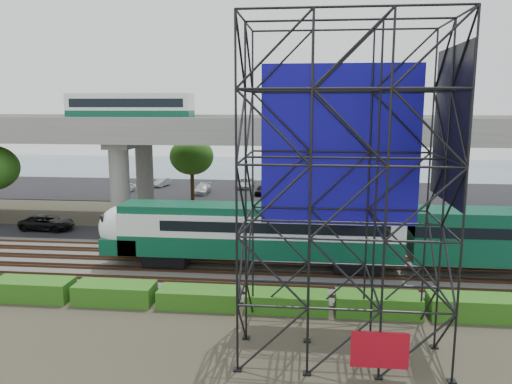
# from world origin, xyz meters

# --- Properties ---
(ground) EXTENTS (140.00, 140.00, 0.00)m
(ground) POSITION_xyz_m (0.00, 0.00, 0.00)
(ground) COLOR #474233
(ground) RESTS_ON ground
(ballast_bed) EXTENTS (90.00, 12.00, 0.20)m
(ballast_bed) POSITION_xyz_m (0.00, 2.00, 0.10)
(ballast_bed) COLOR slate
(ballast_bed) RESTS_ON ground
(service_road) EXTENTS (90.00, 5.00, 0.08)m
(service_road) POSITION_xyz_m (0.00, 10.50, 0.04)
(service_road) COLOR black
(service_road) RESTS_ON ground
(parking_lot) EXTENTS (90.00, 18.00, 0.08)m
(parking_lot) POSITION_xyz_m (0.00, 34.00, 0.04)
(parking_lot) COLOR black
(parking_lot) RESTS_ON ground
(harbor_water) EXTENTS (140.00, 40.00, 0.03)m
(harbor_water) POSITION_xyz_m (0.00, 56.00, 0.01)
(harbor_water) COLOR #3F5269
(harbor_water) RESTS_ON ground
(rail_tracks) EXTENTS (90.00, 9.52, 0.16)m
(rail_tracks) POSITION_xyz_m (0.00, 2.00, 0.28)
(rail_tracks) COLOR #472D1E
(rail_tracks) RESTS_ON ballast_bed
(commuter_train) EXTENTS (29.30, 3.06, 4.30)m
(commuter_train) POSITION_xyz_m (5.94, 2.00, 2.88)
(commuter_train) COLOR black
(commuter_train) RESTS_ON rail_tracks
(overpass) EXTENTS (80.00, 12.00, 12.40)m
(overpass) POSITION_xyz_m (-0.73, 16.00, 8.21)
(overpass) COLOR #9E9B93
(overpass) RESTS_ON ground
(scaffold_tower) EXTENTS (9.36, 6.36, 15.00)m
(scaffold_tower) POSITION_xyz_m (8.67, -7.98, 7.47)
(scaffold_tower) COLOR black
(scaffold_tower) RESTS_ON ground
(hedge_strip) EXTENTS (34.60, 1.80, 1.20)m
(hedge_strip) POSITION_xyz_m (1.01, -4.30, 0.56)
(hedge_strip) COLOR #295B14
(hedge_strip) RESTS_ON ground
(trees) EXTENTS (40.94, 16.94, 7.69)m
(trees) POSITION_xyz_m (-4.67, 16.17, 5.57)
(trees) COLOR #382314
(trees) RESTS_ON ground
(suv) EXTENTS (5.04, 2.56, 1.36)m
(suv) POSITION_xyz_m (-16.48, 11.15, 0.76)
(suv) COLOR black
(suv) RESTS_ON service_road
(parked_cars) EXTENTS (34.20, 9.48, 1.29)m
(parked_cars) POSITION_xyz_m (1.12, 33.73, 0.69)
(parked_cars) COLOR silver
(parked_cars) RESTS_ON parking_lot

